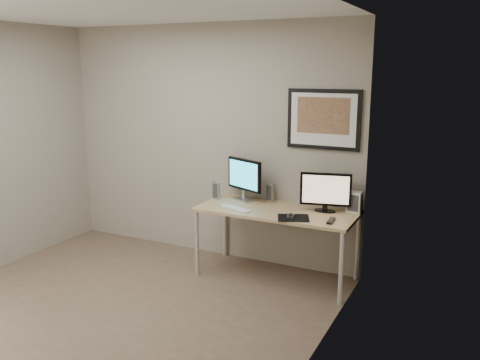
{
  "coord_description": "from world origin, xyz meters",
  "views": [
    {
      "loc": [
        2.84,
        -3.23,
        2.14
      ],
      "look_at": [
        0.71,
        1.1,
        1.06
      ],
      "focal_mm": 38.0,
      "sensor_mm": 36.0,
      "label": 1
    }
  ],
  "objects": [
    {
      "name": "fan_unit",
      "position": [
        1.72,
        1.59,
        0.83
      ],
      "size": [
        0.14,
        0.11,
        0.21
      ],
      "primitive_type": "cube",
      "rotation": [
        0.0,
        0.0,
        -0.07
      ],
      "color": "silver",
      "rests_on": "desk"
    },
    {
      "name": "keyboard",
      "position": [
        0.62,
        1.18,
        0.74
      ],
      "size": [
        0.4,
        0.23,
        0.01
      ],
      "primitive_type": "cube",
      "rotation": [
        0.0,
        0.0,
        -0.34
      ],
      "color": "silver",
      "rests_on": "desk"
    },
    {
      "name": "monitor_tv",
      "position": [
        1.46,
        1.48,
        0.94
      ],
      "size": [
        0.49,
        0.16,
        0.39
      ],
      "rotation": [
        0.0,
        0.0,
        0.23
      ],
      "color": "black",
      "rests_on": "desk"
    },
    {
      "name": "room",
      "position": [
        0.0,
        0.45,
        1.64
      ],
      "size": [
        3.6,
        3.6,
        3.6
      ],
      "color": "white",
      "rests_on": "ground"
    },
    {
      "name": "monitor_large",
      "position": [
        0.55,
        1.53,
        0.98
      ],
      "size": [
        0.47,
        0.24,
        0.45
      ],
      "rotation": [
        0.0,
        0.0,
        -0.4
      ],
      "color": "#B0B0B5",
      "rests_on": "desk"
    },
    {
      "name": "speaker_right",
      "position": [
        0.81,
        1.62,
        0.82
      ],
      "size": [
        0.08,
        0.08,
        0.19
      ],
      "primitive_type": "cylinder",
      "rotation": [
        0.0,
        0.0,
        -0.01
      ],
      "color": "#B0B0B5",
      "rests_on": "desk"
    },
    {
      "name": "floor",
      "position": [
        0.0,
        0.0,
        0.0
      ],
      "size": [
        3.6,
        3.6,
        0.0
      ],
      "primitive_type": "plane",
      "color": "brown",
      "rests_on": "ground"
    },
    {
      "name": "desk",
      "position": [
        1.0,
        1.35,
        0.66
      ],
      "size": [
        1.6,
        0.7,
        0.73
      ],
      "color": "#99744A",
      "rests_on": "floor"
    },
    {
      "name": "mousepad",
      "position": [
        1.25,
        1.14,
        0.73
      ],
      "size": [
        0.37,
        0.35,
        0.0
      ],
      "primitive_type": "cube",
      "rotation": [
        0.0,
        0.0,
        0.39
      ],
      "color": "black",
      "rests_on": "desk"
    },
    {
      "name": "speaker_left",
      "position": [
        0.25,
        1.46,
        0.82
      ],
      "size": [
        0.08,
        0.08,
        0.19
      ],
      "primitive_type": "cylinder",
      "rotation": [
        0.0,
        0.0,
        0.07
      ],
      "color": "#B0B0B5",
      "rests_on": "desk"
    },
    {
      "name": "mouse",
      "position": [
        1.22,
        1.15,
        0.75
      ],
      "size": [
        0.08,
        0.11,
        0.03
      ],
      "primitive_type": "ellipsoid",
      "rotation": [
        0.0,
        0.0,
        0.21
      ],
      "color": "black",
      "rests_on": "mousepad"
    },
    {
      "name": "remote",
      "position": [
        1.61,
        1.19,
        0.74
      ],
      "size": [
        0.07,
        0.19,
        0.02
      ],
      "primitive_type": "cube",
      "rotation": [
        0.0,
        0.0,
        0.09
      ],
      "color": "black",
      "rests_on": "desk"
    },
    {
      "name": "framed_art",
      "position": [
        1.35,
        1.68,
        1.62
      ],
      "size": [
        0.75,
        0.04,
        0.6
      ],
      "color": "black",
      "rests_on": "room"
    }
  ]
}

